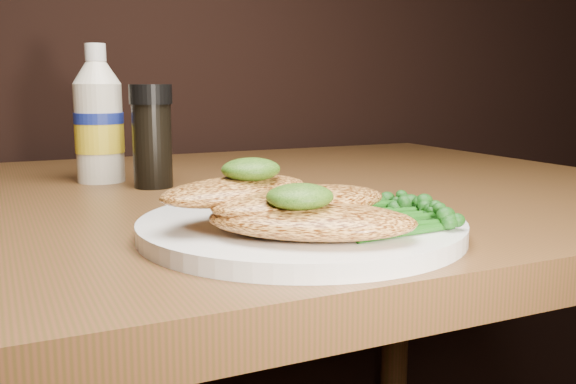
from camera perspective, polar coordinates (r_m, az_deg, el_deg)
name	(u,v)px	position (r m, az deg, el deg)	size (l,w,h in m)	color
plate	(301,227)	(0.55, 1.17, -3.11)	(0.28, 0.28, 0.01)	white
chicken_front	(311,221)	(0.48, 2.07, -2.57)	(0.16, 0.08, 0.03)	gold
chicken_mid	(301,202)	(0.51, 1.16, -0.89)	(0.15, 0.08, 0.02)	gold
chicken_back	(236,191)	(0.52, -4.63, 0.13)	(0.14, 0.07, 0.02)	gold
pesto_front	(300,197)	(0.47, 1.07, -0.41)	(0.05, 0.05, 0.02)	black
pesto_back	(251,169)	(0.52, -3.34, 2.03)	(0.05, 0.05, 0.02)	black
broccolini_bundle	(376,211)	(0.53, 7.86, -1.71)	(0.14, 0.10, 0.02)	#185412
mayo_bottle	(98,114)	(0.87, -16.60, 6.73)	(0.06, 0.06, 0.18)	beige
pepper_grinder	(152,136)	(0.80, -12.07, 4.88)	(0.05, 0.05, 0.13)	black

